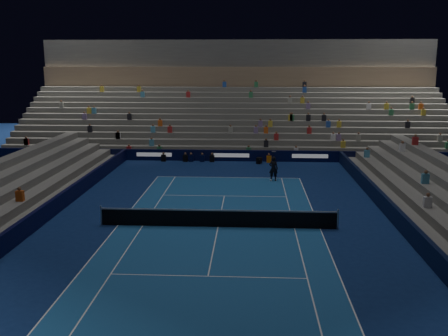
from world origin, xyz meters
TOP-DOWN VIEW (x-y plane):
  - ground at (0.00, 0.00)m, footprint 90.00×90.00m
  - court_surface at (0.00, 0.00)m, footprint 10.97×23.77m
  - sponsor_barrier_far at (0.00, 18.50)m, footprint 44.00×0.25m
  - sponsor_barrier_east at (9.70, 0.00)m, footprint 0.25×37.00m
  - sponsor_barrier_west at (-9.70, 0.00)m, footprint 0.25×37.00m
  - grandstand_main at (0.00, 27.90)m, footprint 44.00×15.20m
  - tennis_net at (0.00, 0.00)m, footprint 12.90×0.10m
  - tennis_player at (3.44, 11.03)m, footprint 0.75×0.57m
  - broadcast_camera at (2.47, 17.43)m, footprint 0.56×0.92m

SIDE VIEW (x-z plane):
  - ground at x=0.00m, z-range 0.00..0.00m
  - court_surface at x=0.00m, z-range 0.00..0.01m
  - broadcast_camera at x=2.47m, z-range 0.01..0.56m
  - sponsor_barrier_far at x=0.00m, z-range 0.00..1.00m
  - sponsor_barrier_east at x=9.70m, z-range 0.00..1.00m
  - sponsor_barrier_west at x=-9.70m, z-range 0.00..1.00m
  - tennis_net at x=0.00m, z-range -0.05..1.05m
  - tennis_player at x=3.44m, z-range 0.00..1.86m
  - grandstand_main at x=0.00m, z-range -2.22..8.98m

